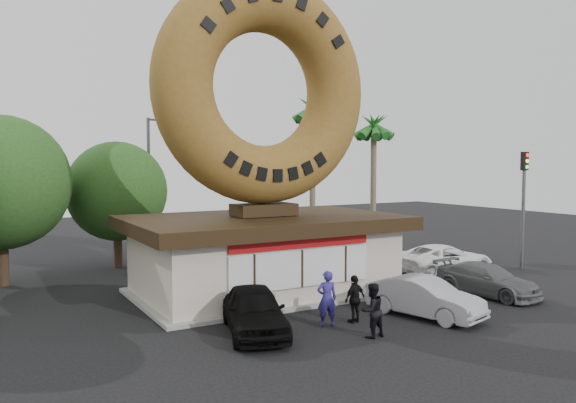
# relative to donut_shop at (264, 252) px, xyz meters

# --- Properties ---
(ground) EXTENTS (90.00, 90.00, 0.00)m
(ground) POSITION_rel_donut_shop_xyz_m (0.00, -5.98, -1.77)
(ground) COLOR black
(ground) RESTS_ON ground
(donut_shop) EXTENTS (11.20, 7.20, 3.80)m
(donut_shop) POSITION_rel_donut_shop_xyz_m (0.00, 0.00, 0.00)
(donut_shop) COLOR beige
(donut_shop) RESTS_ON ground
(giant_donut) EXTENTS (9.51, 2.42, 9.51)m
(giant_donut) POSITION_rel_donut_shop_xyz_m (0.00, 0.02, 6.79)
(giant_donut) COLOR brown
(giant_donut) RESTS_ON donut_shop
(tree_west) EXTENTS (6.00, 6.00, 7.65)m
(tree_west) POSITION_rel_donut_shop_xyz_m (-9.50, 7.02, 2.87)
(tree_west) COLOR #473321
(tree_west) RESTS_ON ground
(tree_mid) EXTENTS (5.20, 5.20, 6.63)m
(tree_mid) POSITION_rel_donut_shop_xyz_m (-4.00, 9.02, 2.25)
(tree_mid) COLOR #473321
(tree_mid) RESTS_ON ground
(palm_near) EXTENTS (2.60, 2.60, 9.75)m
(palm_near) POSITION_rel_donut_shop_xyz_m (7.50, 8.02, 6.65)
(palm_near) COLOR #726651
(palm_near) RESTS_ON ground
(palm_far) EXTENTS (2.60, 2.60, 8.75)m
(palm_far) POSITION_rel_donut_shop_xyz_m (11.00, 6.52, 5.72)
(palm_far) COLOR #726651
(palm_far) RESTS_ON ground
(street_lamp) EXTENTS (2.11, 0.20, 8.00)m
(street_lamp) POSITION_rel_donut_shop_xyz_m (-1.86, 10.02, 2.72)
(street_lamp) COLOR #59595E
(street_lamp) RESTS_ON ground
(traffic_signal) EXTENTS (0.30, 0.38, 6.07)m
(traffic_signal) POSITION_rel_donut_shop_xyz_m (14.00, -1.99, 2.10)
(traffic_signal) COLOR #59595E
(traffic_signal) RESTS_ON ground
(person_left) EXTENTS (0.80, 0.64, 1.90)m
(person_left) POSITION_rel_donut_shop_xyz_m (-0.41, -5.37, -0.82)
(person_left) COLOR navy
(person_left) RESTS_ON ground
(person_center) EXTENTS (0.89, 0.71, 1.74)m
(person_center) POSITION_rel_donut_shop_xyz_m (0.15, -7.09, -0.90)
(person_center) COLOR black
(person_center) RESTS_ON ground
(person_right) EXTENTS (1.04, 0.62, 1.66)m
(person_right) POSITION_rel_donut_shop_xyz_m (0.69, -5.47, -0.94)
(person_right) COLOR black
(person_right) RESTS_ON ground
(car_black) EXTENTS (3.03, 4.78, 1.52)m
(car_black) POSITION_rel_donut_shop_xyz_m (-2.87, -4.83, -1.01)
(car_black) COLOR black
(car_black) RESTS_ON ground
(car_silver) EXTENTS (2.57, 4.51, 1.41)m
(car_silver) POSITION_rel_donut_shop_xyz_m (3.27, -6.16, -1.06)
(car_silver) COLOR #9C9CA0
(car_silver) RESTS_ON ground
(car_grey) EXTENTS (2.36, 4.67, 1.30)m
(car_grey) POSITION_rel_donut_shop_xyz_m (7.87, -5.01, -1.12)
(car_grey) COLOR slate
(car_grey) RESTS_ON ground
(car_white) EXTENTS (5.25, 2.62, 1.43)m
(car_white) POSITION_rel_donut_shop_xyz_m (9.80, -0.65, -1.05)
(car_white) COLOR white
(car_white) RESTS_ON ground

